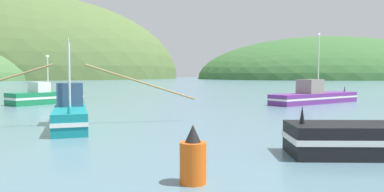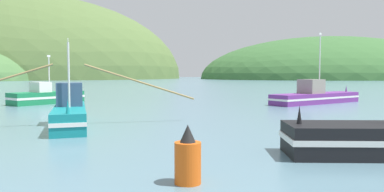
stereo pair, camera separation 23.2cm
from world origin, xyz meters
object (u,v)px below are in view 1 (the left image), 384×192
fishing_boat_green (45,97)px  fishing_boat_teal (70,112)px  channel_buoy (193,159)px  fishing_boat_purple (314,96)px

fishing_boat_green → fishing_boat_teal: size_ratio=0.46×
fishing_boat_green → channel_buoy: bearing=-113.0°
fishing_boat_teal → channel_buoy: bearing=14.6°
fishing_boat_green → channel_buoy: size_ratio=4.18×
fishing_boat_green → channel_buoy: (11.24, -29.11, -0.03)m
fishing_boat_purple → fishing_boat_teal: size_ratio=0.76×
fishing_boat_green → channel_buoy: fishing_boat_green is taller
fishing_boat_purple → channel_buoy: (-16.39, -25.81, -0.02)m
fishing_boat_teal → fishing_boat_green: bearing=-171.4°
fishing_boat_teal → fishing_boat_purple: bearing=111.5°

